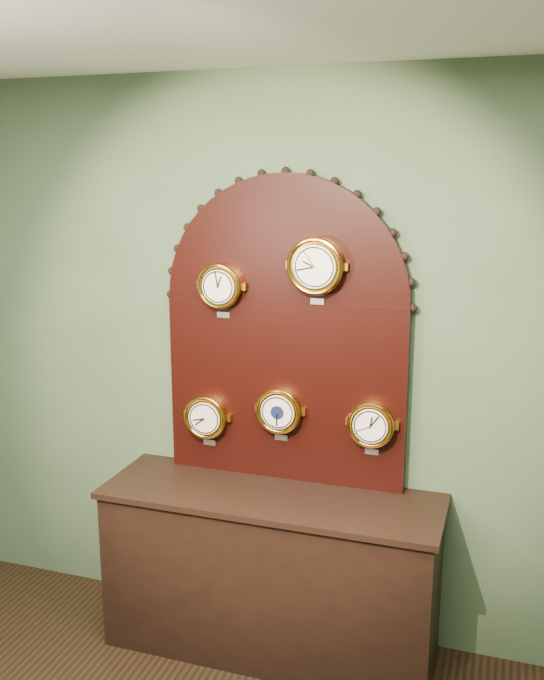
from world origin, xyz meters
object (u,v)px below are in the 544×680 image
(barometer, at_px, (279,411))
(arabic_clock, at_px, (316,266))
(shop_counter, at_px, (271,575))
(hygrometer, at_px, (206,417))
(display_board, at_px, (285,322))
(roman_clock, at_px, (220,286))
(tide_clock, at_px, (371,424))

(barometer, bearing_deg, arabic_clock, -0.27)
(arabic_clock, bearing_deg, shop_counter, -137.79)
(hygrometer, bearing_deg, display_board, 9.59)
(roman_clock, relative_size, tide_clock, 0.99)
(barometer, bearing_deg, roman_clock, 179.94)
(roman_clock, distance_m, tide_clock, 0.97)
(barometer, bearing_deg, shop_counter, -87.38)
(shop_counter, xyz_separation_m, arabic_clock, (0.17, 0.15, 1.51))
(hygrometer, bearing_deg, barometer, -0.03)
(arabic_clock, bearing_deg, roman_clock, 179.86)
(roman_clock, height_order, tide_clock, roman_clock)
(shop_counter, height_order, hygrometer, hygrometer)
(display_board, height_order, barometer, display_board)
(arabic_clock, relative_size, hygrometer, 1.15)
(tide_clock, bearing_deg, arabic_clock, -179.78)
(hygrometer, relative_size, tide_clock, 1.01)
(hygrometer, xyz_separation_m, tide_clock, (0.84, 0.00, 0.05))
(arabic_clock, xyz_separation_m, tide_clock, (0.28, 0.00, -0.73))
(roman_clock, distance_m, barometer, 0.67)
(shop_counter, distance_m, arabic_clock, 1.53)
(roman_clock, relative_size, hygrometer, 0.99)
(hygrometer, distance_m, tide_clock, 0.84)
(hygrometer, bearing_deg, tide_clock, 0.00)
(hygrometer, relative_size, barometer, 0.99)
(barometer, bearing_deg, tide_clock, 0.03)
(hygrometer, distance_m, barometer, 0.39)
(roman_clock, bearing_deg, arabic_clock, -0.14)
(display_board, xyz_separation_m, barometer, (-0.01, -0.07, -0.43))
(shop_counter, bearing_deg, arabic_clock, 42.21)
(roman_clock, height_order, hygrometer, roman_clock)
(arabic_clock, bearing_deg, hygrometer, 179.89)
(arabic_clock, distance_m, hygrometer, 0.97)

